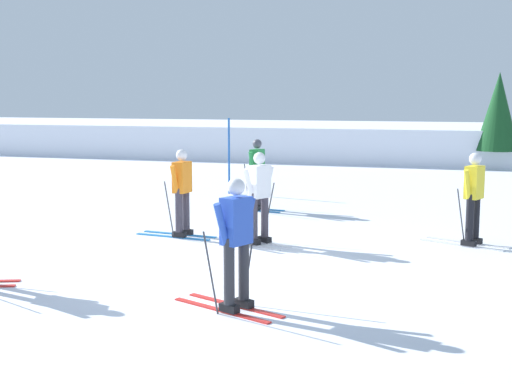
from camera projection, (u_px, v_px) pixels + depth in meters
name	position (u px, v px, depth m)	size (l,w,h in m)	color
ground_plane	(224.00, 271.00, 10.92)	(120.00, 120.00, 0.00)	silver
far_snow_ridge	(387.00, 141.00, 31.58)	(80.00, 9.17, 1.44)	silver
skier_yellow	(473.00, 196.00, 12.68)	(1.62, 0.96, 1.71)	silver
skier_orange	(182.00, 190.00, 13.49)	(1.63, 1.00, 1.71)	#237AC6
skier_white	(259.00, 195.00, 12.80)	(1.58, 1.10, 1.71)	silver
skier_green	(257.00, 172.00, 16.67)	(1.64, 1.00, 1.71)	#237AC6
skier_blue	(236.00, 240.00, 8.79)	(1.62, 0.97, 1.71)	red
trail_marker_pole	(229.00, 156.00, 19.51)	(0.06, 0.06, 2.12)	#1E56AD
conifer_far_left	(498.00, 112.00, 25.98)	(1.60, 1.60, 3.63)	#513823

